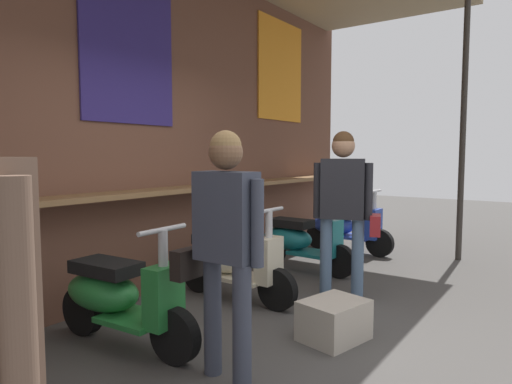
{
  "coord_description": "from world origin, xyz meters",
  "views": [
    {
      "loc": [
        -2.83,
        -1.74,
        1.48
      ],
      "look_at": [
        1.07,
        1.01,
        1.08
      ],
      "focal_mm": 31.61,
      "sensor_mm": 36.0,
      "label": 1
    }
  ],
  "objects_px": {
    "scooter_green": "(118,296)",
    "scooter_teal": "(298,240)",
    "merchandise_crate": "(334,320)",
    "scooter_blue": "(343,226)",
    "shopper_browsing": "(224,232)",
    "shopper_with_handbag": "(344,198)",
    "scooter_cream": "(230,262)"
  },
  "relations": [
    {
      "from": "scooter_blue",
      "to": "merchandise_crate",
      "type": "relative_size",
      "value": 2.8
    },
    {
      "from": "scooter_blue",
      "to": "shopper_browsing",
      "type": "distance_m",
      "value": 4.27
    },
    {
      "from": "merchandise_crate",
      "to": "shopper_with_handbag",
      "type": "bearing_deg",
      "value": 20.36
    },
    {
      "from": "shopper_with_handbag",
      "to": "shopper_browsing",
      "type": "relative_size",
      "value": 1.05
    },
    {
      "from": "scooter_teal",
      "to": "shopper_browsing",
      "type": "bearing_deg",
      "value": -67.2
    },
    {
      "from": "scooter_green",
      "to": "scooter_cream",
      "type": "bearing_deg",
      "value": 86.45
    },
    {
      "from": "shopper_with_handbag",
      "to": "scooter_teal",
      "type": "bearing_deg",
      "value": 30.52
    },
    {
      "from": "shopper_browsing",
      "to": "scooter_teal",
      "type": "bearing_deg",
      "value": -159.83
    },
    {
      "from": "scooter_cream",
      "to": "scooter_blue",
      "type": "xyz_separation_m",
      "value": [
        2.77,
        -0.0,
        0.0
      ]
    },
    {
      "from": "scooter_cream",
      "to": "merchandise_crate",
      "type": "bearing_deg",
      "value": -13.18
    },
    {
      "from": "scooter_green",
      "to": "scooter_teal",
      "type": "height_order",
      "value": "same"
    },
    {
      "from": "scooter_teal",
      "to": "merchandise_crate",
      "type": "bearing_deg",
      "value": -50.31
    },
    {
      "from": "scooter_cream",
      "to": "scooter_teal",
      "type": "relative_size",
      "value": 1.0
    },
    {
      "from": "scooter_teal",
      "to": "merchandise_crate",
      "type": "xyz_separation_m",
      "value": [
        -1.72,
        -1.32,
        -0.23
      ]
    },
    {
      "from": "scooter_cream",
      "to": "scooter_blue",
      "type": "bearing_deg",
      "value": 90.49
    },
    {
      "from": "shopper_with_handbag",
      "to": "merchandise_crate",
      "type": "height_order",
      "value": "shopper_with_handbag"
    },
    {
      "from": "scooter_blue",
      "to": "shopper_browsing",
      "type": "xyz_separation_m",
      "value": [
        -4.1,
        -1.02,
        0.6
      ]
    },
    {
      "from": "shopper_with_handbag",
      "to": "scooter_green",
      "type": "bearing_deg",
      "value": 133.83
    },
    {
      "from": "scooter_cream",
      "to": "shopper_with_handbag",
      "type": "bearing_deg",
      "value": 32.34
    },
    {
      "from": "merchandise_crate",
      "to": "scooter_blue",
      "type": "bearing_deg",
      "value": 23.08
    },
    {
      "from": "shopper_with_handbag",
      "to": "shopper_browsing",
      "type": "bearing_deg",
      "value": 161.38
    },
    {
      "from": "scooter_blue",
      "to": "scooter_teal",
      "type": "bearing_deg",
      "value": -88.08
    },
    {
      "from": "scooter_teal",
      "to": "shopper_browsing",
      "type": "xyz_separation_m",
      "value": [
        -2.74,
        -1.02,
        0.6
      ]
    },
    {
      "from": "scooter_green",
      "to": "scooter_blue",
      "type": "distance_m",
      "value": 4.15
    },
    {
      "from": "scooter_green",
      "to": "shopper_with_handbag",
      "type": "xyz_separation_m",
      "value": [
        1.99,
        -0.97,
        0.66
      ]
    },
    {
      "from": "scooter_blue",
      "to": "shopper_with_handbag",
      "type": "distance_m",
      "value": 2.46
    },
    {
      "from": "scooter_teal",
      "to": "shopper_with_handbag",
      "type": "distance_m",
      "value": 1.42
    },
    {
      "from": "scooter_blue",
      "to": "shopper_with_handbag",
      "type": "xyz_separation_m",
      "value": [
        -2.16,
        -0.97,
        0.66
      ]
    },
    {
      "from": "scooter_green",
      "to": "scooter_blue",
      "type": "relative_size",
      "value": 1.0
    },
    {
      "from": "scooter_green",
      "to": "merchandise_crate",
      "type": "relative_size",
      "value": 2.8
    },
    {
      "from": "scooter_blue",
      "to": "shopper_browsing",
      "type": "relative_size",
      "value": 0.86
    },
    {
      "from": "scooter_cream",
      "to": "merchandise_crate",
      "type": "xyz_separation_m",
      "value": [
        -0.32,
        -1.32,
        -0.23
      ]
    }
  ]
}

